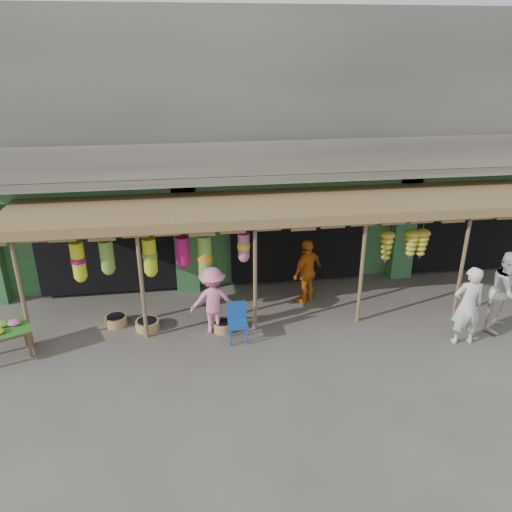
{
  "coord_description": "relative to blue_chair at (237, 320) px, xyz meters",
  "views": [
    {
      "loc": [
        -2.96,
        -10.21,
        6.19
      ],
      "look_at": [
        -1.3,
        1.0,
        1.34
      ],
      "focal_mm": 35.0,
      "sensor_mm": 36.0,
      "label": 1
    }
  ],
  "objects": [
    {
      "name": "person_front",
      "position": [
        4.95,
        -0.86,
        0.42
      ],
      "size": [
        0.7,
        0.49,
        1.85
      ],
      "primitive_type": "imported",
      "rotation": [
        0.0,
        0.0,
        3.08
      ],
      "color": "silver",
      "rests_on": "ground"
    },
    {
      "name": "ground",
      "position": [
        1.95,
        0.57,
        -0.5
      ],
      "size": [
        80.0,
        80.0,
        0.0
      ],
      "primitive_type": "plane",
      "color": "#514C47",
      "rests_on": "ground"
    },
    {
      "name": "person_shopper",
      "position": [
        -0.51,
        0.41,
        0.31
      ],
      "size": [
        1.05,
        0.6,
        1.61
      ],
      "primitive_type": "imported",
      "rotation": [
        0.0,
        0.0,
        3.14
      ],
      "color": "pink",
      "rests_on": "ground"
    },
    {
      "name": "building",
      "position": [
        1.95,
        5.44,
        2.87
      ],
      "size": [
        16.4,
        6.8,
        7.0
      ],
      "color": "gray",
      "rests_on": "ground"
    },
    {
      "name": "person_vendor",
      "position": [
        1.95,
        1.5,
        0.36
      ],
      "size": [
        1.06,
        0.96,
        1.73
      ],
      "primitive_type": "imported",
      "rotation": [
        0.0,
        0.0,
        3.8
      ],
      "color": "#D26413",
      "rests_on": "ground"
    },
    {
      "name": "blue_chair",
      "position": [
        0.0,
        0.0,
        0.0
      ],
      "size": [
        0.43,
        0.44,
        0.9
      ],
      "rotation": [
        0.0,
        0.0,
        0.01
      ],
      "color": "#174698",
      "rests_on": "ground"
    },
    {
      "name": "basket_mid",
      "position": [
        -2.05,
        0.74,
        -0.39
      ],
      "size": [
        0.72,
        0.72,
        0.21
      ],
      "primitive_type": "cylinder",
      "rotation": [
        0.0,
        0.0,
        -0.39
      ],
      "color": "#987244",
      "rests_on": "ground"
    },
    {
      "name": "awning",
      "position": [
        1.81,
        1.38,
        2.08
      ],
      "size": [
        14.0,
        2.7,
        2.79
      ],
      "color": "brown",
      "rests_on": "ground"
    },
    {
      "name": "basket_left",
      "position": [
        -2.8,
        1.04,
        -0.39
      ],
      "size": [
        0.54,
        0.54,
        0.22
      ],
      "primitive_type": "cylinder",
      "rotation": [
        0.0,
        0.0,
        0.03
      ],
      "color": "olive",
      "rests_on": "ground"
    },
    {
      "name": "basket_right",
      "position": [
        -0.29,
        0.41,
        -0.39
      ],
      "size": [
        0.59,
        0.59,
        0.22
      ],
      "primitive_type": "cylinder",
      "rotation": [
        0.0,
        0.0,
        -0.22
      ],
      "color": "olive",
      "rests_on": "ground"
    },
    {
      "name": "person_right",
      "position": [
        6.15,
        -0.43,
        0.46
      ],
      "size": [
        1.18,
        1.16,
        1.92
      ],
      "primitive_type": "imported",
      "rotation": [
        0.0,
        0.0,
        0.7
      ],
      "color": "silver",
      "rests_on": "ground"
    }
  ]
}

